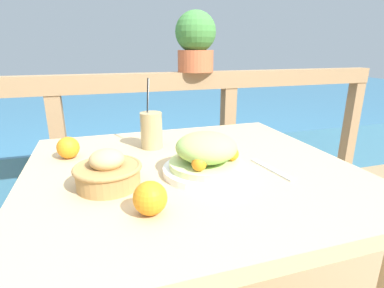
{
  "coord_description": "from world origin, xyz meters",
  "views": [
    {
      "loc": [
        -0.26,
        -0.81,
        1.1
      ],
      "look_at": [
        0.02,
        0.04,
        0.81
      ],
      "focal_mm": 28.0,
      "sensor_mm": 36.0,
      "label": 1
    }
  ],
  "objects": [
    {
      "name": "railing_fence",
      "position": [
        0.0,
        0.73,
        0.71
      ],
      "size": [
        2.8,
        0.08,
        0.98
      ],
      "color": "#937551",
      "rests_on": "ground_plane"
    },
    {
      "name": "potted_plant",
      "position": [
        0.26,
        0.73,
        1.13
      ],
      "size": [
        0.21,
        0.21,
        0.3
      ],
      "color": "#B75B38",
      "rests_on": "railing_fence"
    },
    {
      "name": "patio_table",
      "position": [
        0.0,
        0.0,
        0.64
      ],
      "size": [
        0.97,
        0.89,
        0.75
      ],
      "color": "tan",
      "rests_on": "ground_plane"
    },
    {
      "name": "drink_glass",
      "position": [
        -0.08,
        0.22,
        0.82
      ],
      "size": [
        0.08,
        0.08,
        0.25
      ],
      "color": "tan",
      "rests_on": "patio_table"
    },
    {
      "name": "bread_basket",
      "position": [
        -0.25,
        -0.06,
        0.79
      ],
      "size": [
        0.18,
        0.18,
        0.1
      ],
      "color": "#AD7F47",
      "rests_on": "patio_table"
    },
    {
      "name": "orange_near_glass",
      "position": [
        -0.36,
        0.2,
        0.79
      ],
      "size": [
        0.07,
        0.07,
        0.07
      ],
      "color": "orange",
      "rests_on": "patio_table"
    },
    {
      "name": "knife",
      "position": [
        0.22,
        -0.1,
        0.75
      ],
      "size": [
        0.04,
        0.18,
        0.0
      ],
      "color": "silver",
      "rests_on": "patio_table"
    },
    {
      "name": "orange_near_basket",
      "position": [
        -0.17,
        -0.23,
        0.79
      ],
      "size": [
        0.08,
        0.08,
        0.08
      ],
      "color": "orange",
      "rests_on": "patio_table"
    },
    {
      "name": "sea_backdrop",
      "position": [
        0.0,
        3.23,
        0.21
      ],
      "size": [
        12.0,
        4.0,
        0.43
      ],
      "color": "teal",
      "rests_on": "ground_plane"
    },
    {
      "name": "salad_plate",
      "position": [
        0.03,
        -0.06,
        0.8
      ],
      "size": [
        0.25,
        0.25,
        0.12
      ],
      "color": "white",
      "rests_on": "patio_table"
    }
  ]
}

